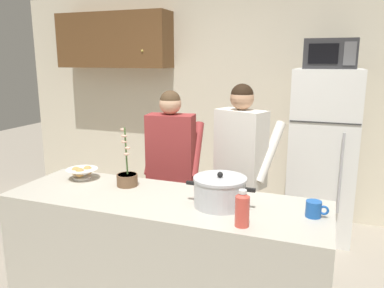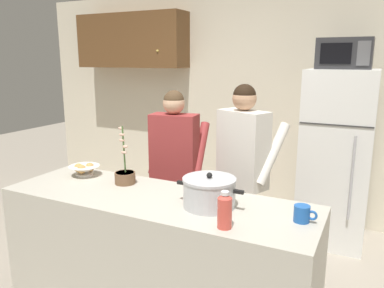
{
  "view_description": "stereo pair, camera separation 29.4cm",
  "coord_description": "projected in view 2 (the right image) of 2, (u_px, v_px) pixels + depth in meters",
  "views": [
    {
      "loc": [
        1.0,
        -2.14,
        1.81
      ],
      "look_at": [
        0.0,
        0.55,
        1.17
      ],
      "focal_mm": 35.47,
      "sensor_mm": 36.0,
      "label": 1
    },
    {
      "loc": [
        1.27,
        -2.02,
        1.81
      ],
      "look_at": [
        0.0,
        0.55,
        1.17
      ],
      "focal_mm": 35.47,
      "sensor_mm": 36.0,
      "label": 2
    }
  ],
  "objects": [
    {
      "name": "cooking_pot",
      "position": [
        209.0,
        192.0,
        2.33
      ],
      "size": [
        0.44,
        0.33,
        0.22
      ],
      "color": "silver",
      "rests_on": "kitchen_island"
    },
    {
      "name": "refrigerator",
      "position": [
        336.0,
        158.0,
        3.74
      ],
      "size": [
        0.64,
        0.68,
        1.72
      ],
      "color": "white",
      "rests_on": "ground"
    },
    {
      "name": "coffee_mug",
      "position": [
        302.0,
        214.0,
        2.12
      ],
      "size": [
        0.13,
        0.09,
        0.1
      ],
      "color": "#1E59B2",
      "rests_on": "kitchen_island"
    },
    {
      "name": "person_by_sink",
      "position": [
        243.0,
        160.0,
        3.09
      ],
      "size": [
        0.6,
        0.55,
        1.63
      ],
      "color": "#33384C",
      "rests_on": "ground"
    },
    {
      "name": "back_wall_unit",
      "position": [
        238.0,
        94.0,
        4.49
      ],
      "size": [
        6.0,
        0.48,
        2.6
      ],
      "color": "beige",
      "rests_on": "ground"
    },
    {
      "name": "kitchen_island",
      "position": [
        157.0,
        260.0,
        2.61
      ],
      "size": [
        2.14,
        0.68,
        0.92
      ],
      "primitive_type": "cube",
      "color": "#BCB7A8",
      "rests_on": "ground"
    },
    {
      "name": "bottle_near_edge",
      "position": [
        225.0,
        210.0,
        2.03
      ],
      "size": [
        0.08,
        0.08,
        0.21
      ],
      "color": "#D84C3F",
      "rests_on": "kitchen_island"
    },
    {
      "name": "person_near_pot",
      "position": [
        175.0,
        159.0,
        3.28
      ],
      "size": [
        0.52,
        0.46,
        1.56
      ],
      "color": "#726656",
      "rests_on": "ground"
    },
    {
      "name": "microwave",
      "position": [
        345.0,
        54.0,
        3.5
      ],
      "size": [
        0.48,
        0.37,
        0.28
      ],
      "color": "#2D2D30",
      "rests_on": "refrigerator"
    },
    {
      "name": "potted_orchid",
      "position": [
        125.0,
        175.0,
        2.77
      ],
      "size": [
        0.15,
        0.15,
        0.43
      ],
      "color": "brown",
      "rests_on": "kitchen_island"
    },
    {
      "name": "bread_bowl",
      "position": [
        84.0,
        170.0,
        2.96
      ],
      "size": [
        0.24,
        0.24,
        0.1
      ],
      "color": "white",
      "rests_on": "kitchen_island"
    }
  ]
}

